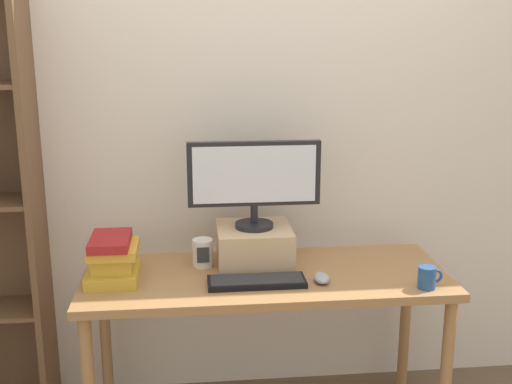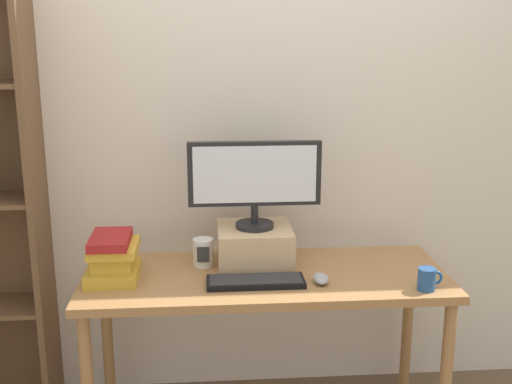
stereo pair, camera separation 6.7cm
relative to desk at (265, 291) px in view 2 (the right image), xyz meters
name	(u,v)px [view 2 (the right image)]	position (x,y,z in m)	size (l,w,h in m)	color
back_wall	(257,125)	(0.00, 0.44, 0.65)	(7.00, 0.08, 2.60)	beige
desk	(265,291)	(0.00, 0.00, 0.00)	(1.53, 0.61, 0.74)	#9E7042
riser_box	(255,245)	(-0.04, 0.13, 0.16)	(0.32, 0.31, 0.16)	tan
computer_monitor	(255,178)	(-0.04, 0.13, 0.47)	(0.57, 0.17, 0.38)	black
keyboard	(256,281)	(-0.05, -0.11, 0.09)	(0.40, 0.14, 0.02)	black
computer_mouse	(321,279)	(0.22, -0.12, 0.10)	(0.06, 0.10, 0.04)	#99999E
book_stack	(113,258)	(-0.63, -0.01, 0.17)	(0.21, 0.25, 0.19)	gold
coffee_mug	(427,279)	(0.62, -0.22, 0.13)	(0.10, 0.07, 0.09)	#234C84
desk_speaker	(203,252)	(-0.26, 0.12, 0.14)	(0.09, 0.09, 0.12)	silver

